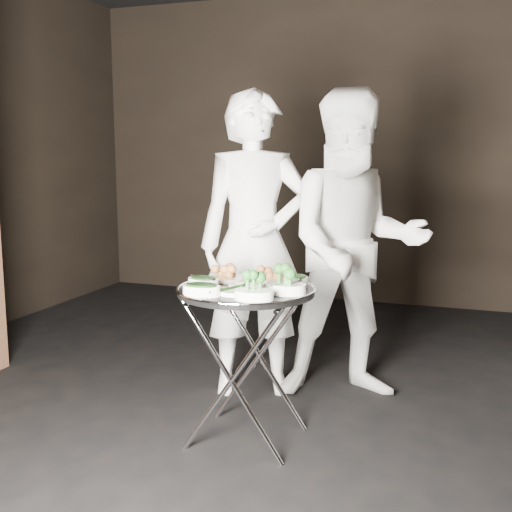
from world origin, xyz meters
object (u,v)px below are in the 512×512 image
(waiter_left, at_px, (255,244))
(tray_stand, at_px, (246,357))
(serving_tray, at_px, (246,290))
(waiter_right, at_px, (355,246))

(waiter_left, bearing_deg, tray_stand, -98.28)
(tray_stand, relative_size, waiter_left, 0.43)
(serving_tray, distance_m, waiter_left, 0.73)
(waiter_left, distance_m, waiter_right, 0.61)
(tray_stand, relative_size, waiter_right, 0.43)
(serving_tray, height_order, waiter_left, waiter_left)
(waiter_left, height_order, waiter_right, waiter_left)
(serving_tray, distance_m, waiter_right, 0.91)
(tray_stand, xyz_separation_m, waiter_left, (-0.20, 0.69, 0.49))
(waiter_left, relative_size, waiter_right, 1.00)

